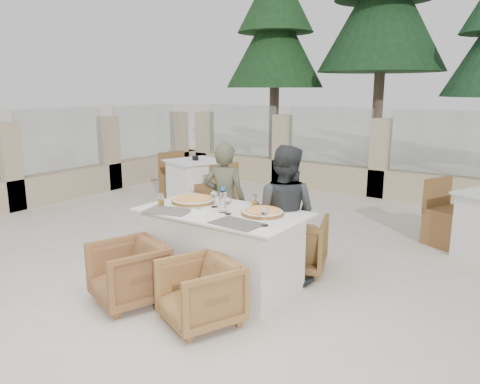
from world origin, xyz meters
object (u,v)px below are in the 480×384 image
Objects in this scene: dining_table at (223,249)px; armchair_near_left at (129,273)px; pizza_left at (193,200)px; pizza_right at (262,212)px; armchair_near_right at (200,293)px; beer_glass_left at (161,199)px; diner_right at (284,214)px; diner_left at (225,201)px; olive_dish at (198,210)px; wine_glass_corner at (265,216)px; wine_glass_centre at (214,198)px; bg_table_a at (196,183)px; wine_glass_near at (228,205)px; armchair_far_left at (225,236)px; armchair_far_right at (295,243)px; water_bottle at (223,200)px; beer_glass_right at (255,201)px.

dining_table reaches higher than armchair_near_left.
pizza_left is 1.13× the size of pizza_right.
armchair_near_right is (0.75, -0.82, -0.53)m from pizza_left.
beer_glass_left is 0.09× the size of diner_right.
diner_left is 0.88m from diner_right.
olive_dish is (-0.54, -0.29, -0.00)m from pizza_right.
diner_left is (0.18, 0.83, -0.16)m from beer_glass_left.
diner_right reaches higher than wine_glass_corner.
wine_glass_centre is 0.11× the size of bg_table_a.
wine_glass_near is at bearing 112.39° from diner_left.
wine_glass_corner is 1.38m from armchair_far_left.
dining_table is 0.88m from armchair_far_right.
water_bottle is at bearing -26.35° from bg_table_a.
wine_glass_centre reaches higher than armchair_far_left.
armchair_far_left is (-0.78, 0.47, -0.51)m from pizza_right.
olive_dish is at bearing -158.12° from wine_glass_near.
diner_left reaches higher than pizza_right.
wine_glass_corner is (0.21, -0.30, 0.07)m from pizza_right.
wine_glass_near reaches higher than armchair_near_left.
beer_glass_left reaches higher than armchair_far_left.
diner_right is (0.41, 0.47, 0.31)m from dining_table.
wine_glass_corner is 0.29× the size of armchair_far_left.
pizza_right is at bearing 27.82° from olive_dish.
dining_table is 0.79m from wine_glass_corner.
dining_table is at bearing 78.60° from armchair_near_left.
armchair_near_right is at bearing -68.90° from water_bottle.
water_bottle reaches higher than beer_glass_right.
pizza_right is 0.63× the size of armchair_far_left.
olive_dish is 0.94m from armchair_far_left.
armchair_far_left is at bearing -3.88° from armchair_far_right.
beer_glass_left is 1.24m from diner_right.
diner_right is at bearing 38.45° from beer_glass_right.
pizza_left is 0.31m from wine_glass_centre.
wine_glass_centre is 1.47× the size of beer_glass_right.
armchair_far_left is (-0.43, 0.61, -0.60)m from water_bottle.
wine_glass_corner reaches higher than beer_glass_left.
wine_glass_near is 0.76m from beer_glass_left.
beer_glass_right reaches higher than olive_dish.
olive_dish is at bearing 86.54° from armchair_far_left.
armchair_near_right is at bearing -30.57° from bg_table_a.
armchair_far_left is 0.47× the size of diner_left.
beer_glass_right is (0.81, 0.47, 0.00)m from beer_glass_left.
armchair_near_right is 3.97m from bg_table_a.
dining_table is 8.70× the size of wine_glass_corner.
wine_glass_near is 0.11× the size of bg_table_a.
wine_glass_corner is 0.13× the size of diner_right.
armchair_far_right is (-0.00, 0.68, -0.50)m from pizza_right.
pizza_right is 3.48m from bg_table_a.
armchair_far_left is at bearing 124.23° from dining_table.
pizza_left is at bearing 155.92° from armchair_near_right.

